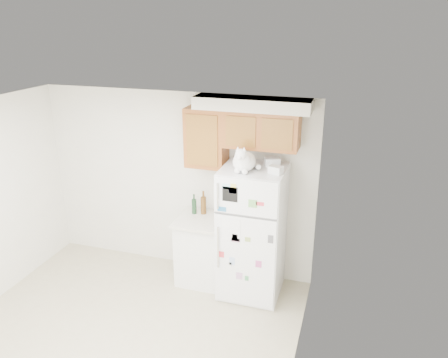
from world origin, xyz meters
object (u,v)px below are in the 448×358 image
at_px(refrigerator, 252,233).
at_px(storage_box_back, 272,162).
at_px(storage_box_front, 276,170).
at_px(cat, 244,161).
at_px(bottle_green, 194,204).
at_px(bottle_amber, 203,202).
at_px(base_counter, 203,249).

xyz_separation_m(refrigerator, storage_box_back, (0.19, 0.17, 0.90)).
distance_m(refrigerator, storage_box_front, 0.94).
distance_m(refrigerator, cat, 0.99).
bearing_deg(refrigerator, bottle_green, 167.52).
distance_m(refrigerator, storage_box_back, 0.93).
height_order(cat, bottle_green, cat).
bearing_deg(bottle_amber, bottle_green, -165.87).
xyz_separation_m(refrigerator, base_counter, (-0.69, 0.07, -0.39)).
height_order(bottle_green, bottle_amber, bottle_amber).
xyz_separation_m(refrigerator, cat, (-0.09, -0.12, 0.97)).
distance_m(storage_box_back, bottle_amber, 1.13).
bearing_deg(refrigerator, base_counter, 173.90).
bearing_deg(storage_box_front, bottle_green, -176.74).
xyz_separation_m(cat, storage_box_front, (0.37, 0.03, -0.08)).
bearing_deg(bottle_green, bottle_amber, 14.13).
xyz_separation_m(bottle_green, bottle_amber, (0.12, 0.03, 0.02)).
xyz_separation_m(base_counter, bottle_amber, (-0.03, 0.14, 0.62)).
relative_size(bottle_green, bottle_amber, 0.85).
distance_m(refrigerator, bottle_amber, 0.79).
bearing_deg(refrigerator, bottle_amber, 163.25).
bearing_deg(storage_box_back, bottle_amber, 154.14).
xyz_separation_m(base_counter, storage_box_back, (0.88, 0.09, 1.29)).
height_order(base_counter, bottle_amber, bottle_amber).
height_order(refrigerator, storage_box_front, storage_box_front).
bearing_deg(base_counter, bottle_green, 143.25).
relative_size(base_counter, cat, 1.93).
bearing_deg(refrigerator, cat, -126.88).
bearing_deg(base_counter, cat, -18.00).
height_order(refrigerator, cat, cat).
relative_size(cat, bottle_amber, 1.48).
xyz_separation_m(storage_box_front, bottle_amber, (-1.00, 0.31, -0.66)).
distance_m(storage_box_back, storage_box_front, 0.28).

